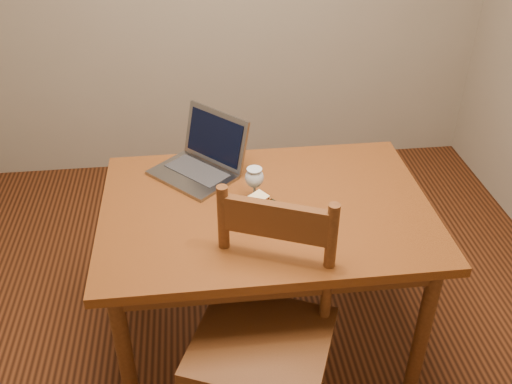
{
  "coord_description": "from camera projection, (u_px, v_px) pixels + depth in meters",
  "views": [
    {
      "loc": [
        -0.24,
        -1.84,
        2.04
      ],
      "look_at": [
        -0.03,
        -0.01,
        0.8
      ],
      "focal_mm": 40.0,
      "sensor_mm": 36.0,
      "label": 1
    }
  ],
  "objects": [
    {
      "name": "floor",
      "position": [
        261.0,
        333.0,
        2.69
      ],
      "size": [
        3.2,
        3.2,
        0.02
      ],
      "primitive_type": "cube",
      "color": "black",
      "rests_on": "ground"
    },
    {
      "name": "table",
      "position": [
        266.0,
        223.0,
        2.3
      ],
      "size": [
        1.3,
        0.9,
        0.74
      ],
      "color": "#4F240D",
      "rests_on": "floor"
    },
    {
      "name": "chair",
      "position": [
        264.0,
        325.0,
        1.99
      ],
      "size": [
        0.61,
        0.59,
        0.5
      ],
      "rotation": [
        0.0,
        0.0,
        -0.4
      ],
      "color": "#40220D",
      "rests_on": "floor"
    },
    {
      "name": "plate",
      "position": [
        257.0,
        213.0,
        2.19
      ],
      "size": [
        0.21,
        0.21,
        0.02
      ],
      "primitive_type": "cylinder",
      "color": "black",
      "rests_on": "table"
    },
    {
      "name": "sandwich_cheese",
      "position": [
        247.0,
        207.0,
        2.18
      ],
      "size": [
        0.12,
        0.08,
        0.04
      ],
      "primitive_type": null,
      "rotation": [
        0.0,
        0.0,
        0.09
      ],
      "color": "#381E0C",
      "rests_on": "plate"
    },
    {
      "name": "sandwich_tomato",
      "position": [
        267.0,
        208.0,
        2.17
      ],
      "size": [
        0.14,
        0.12,
        0.04
      ],
      "primitive_type": null,
      "rotation": [
        0.0,
        0.0,
        -0.59
      ],
      "color": "#381E0C",
      "rests_on": "plate"
    },
    {
      "name": "sandwich_top",
      "position": [
        256.0,
        202.0,
        2.17
      ],
      "size": [
        0.12,
        0.13,
        0.03
      ],
      "primitive_type": null,
      "rotation": [
        0.0,
        0.0,
        0.82
      ],
      "color": "#381E0C",
      "rests_on": "plate"
    },
    {
      "name": "milk_glass",
      "position": [
        254.0,
        184.0,
        2.25
      ],
      "size": [
        0.07,
        0.07,
        0.14
      ],
      "primitive_type": null,
      "color": "white",
      "rests_on": "table"
    },
    {
      "name": "laptop",
      "position": [
        203.0,
        157.0,
        2.44
      ],
      "size": [
        0.45,
        0.45,
        0.24
      ],
      "rotation": [
        0.0,
        0.0,
        -0.81
      ],
      "color": "slate",
      "rests_on": "table"
    }
  ]
}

